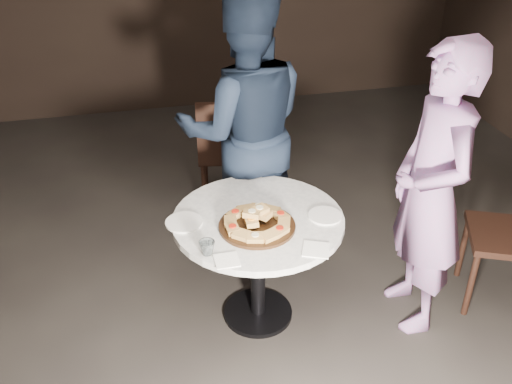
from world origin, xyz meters
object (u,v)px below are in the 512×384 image
water_glass (207,248)px  diner_navy (244,130)px  serving_board (257,226)px  diner_teal (431,193)px  focaccia_pile (257,220)px  table (258,237)px  chair_far (228,147)px

water_glass → diner_navy: (0.40, 0.95, 0.16)m
serving_board → diner_teal: size_ratio=0.24×
serving_board → diner_teal: (0.93, -0.09, 0.13)m
water_glass → diner_teal: (1.22, 0.07, 0.10)m
serving_board → water_glass: 0.34m
focaccia_pile → water_glass: size_ratio=4.57×
table → focaccia_pile: size_ratio=3.26×
diner_navy → diner_teal: diner_navy is taller
chair_far → diner_navy: 0.61m
table → water_glass: (-0.32, -0.26, 0.17)m
serving_board → chair_far: size_ratio=0.44×
chair_far → diner_navy: diner_navy is taller
serving_board → focaccia_pile: 0.04m
water_glass → diner_navy: diner_navy is taller
chair_far → diner_teal: (0.84, -1.38, 0.30)m
focaccia_pile → water_glass: bearing=-149.5°
chair_far → water_glass: bearing=85.3°
focaccia_pile → diner_navy: (0.11, 0.78, 0.15)m
water_glass → diner_teal: diner_teal is taller
focaccia_pile → chair_far: (0.09, 1.28, -0.21)m
table → diner_navy: size_ratio=0.66×
diner_navy → serving_board: bearing=87.5°
focaccia_pile → table: bearing=71.2°
water_glass → chair_far: (0.38, 1.45, -0.20)m
table → focaccia_pile: focaccia_pile is taller
diner_teal → diner_navy: bearing=-133.0°
table → water_glass: 0.44m
focaccia_pile → diner_teal: bearing=-5.9°
focaccia_pile → water_glass: 0.33m
chair_far → diner_teal: bearing=131.2°
serving_board → focaccia_pile: focaccia_pile is taller
diner_navy → chair_far: bearing=-82.8°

